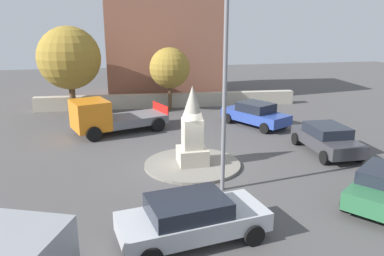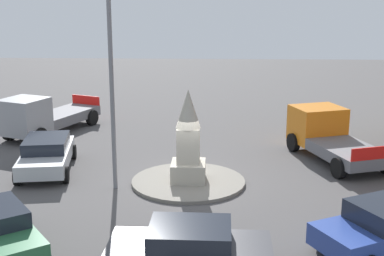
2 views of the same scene
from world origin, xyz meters
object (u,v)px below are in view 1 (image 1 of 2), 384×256
(monument, at_px, (192,130))
(car_silver_parked_left, at_px, (192,218))
(truck_orange_passing, at_px, (108,117))
(corner_building, at_px, (162,34))
(streetlamp, at_px, (225,68))
(tree_mid_cluster, at_px, (170,68))
(tree_near_wall, at_px, (69,58))
(car_dark_grey_parked_right, at_px, (327,138))
(car_blue_far_side, at_px, (255,114))

(monument, height_order, car_silver_parked_left, monument)
(truck_orange_passing, height_order, corner_building, corner_building)
(streetlamp, distance_m, tree_mid_cluster, 14.16)
(streetlamp, distance_m, tree_near_wall, 16.04)
(streetlamp, height_order, corner_building, corner_building)
(car_dark_grey_parked_right, distance_m, tree_near_wall, 17.63)
(streetlamp, bearing_deg, corner_building, 178.60)
(car_silver_parked_left, relative_size, tree_mid_cluster, 1.01)
(streetlamp, bearing_deg, car_blue_far_side, 151.46)
(car_silver_parked_left, height_order, tree_mid_cluster, tree_mid_cluster)
(car_blue_far_side, distance_m, tree_mid_cluster, 7.49)
(monument, bearing_deg, car_blue_far_side, 138.06)
(monument, xyz_separation_m, corner_building, (-17.63, 1.11, 3.61))
(car_dark_grey_parked_right, distance_m, corner_building, 18.75)
(streetlamp, relative_size, car_dark_grey_parked_right, 1.83)
(car_dark_grey_parked_right, height_order, car_silver_parked_left, car_dark_grey_parked_right)
(tree_near_wall, bearing_deg, car_silver_parked_left, 15.52)
(car_silver_parked_left, xyz_separation_m, tree_mid_cluster, (-17.23, 2.02, 2.37))
(streetlamp, distance_m, truck_orange_passing, 10.44)
(streetlamp, relative_size, tree_near_wall, 1.27)
(tree_mid_cluster, bearing_deg, corner_building, 176.69)
(car_dark_grey_parked_right, relative_size, tree_near_wall, 0.69)
(monument, bearing_deg, car_dark_grey_parked_right, 93.11)
(tree_near_wall, bearing_deg, car_blue_far_side, 62.70)
(car_dark_grey_parked_right, xyz_separation_m, car_silver_parked_left, (6.24, -8.15, -0.01))
(tree_near_wall, bearing_deg, streetlamp, 25.11)
(car_blue_far_side, bearing_deg, tree_near_wall, -117.30)
(corner_building, height_order, tree_mid_cluster, corner_building)
(streetlamp, height_order, tree_mid_cluster, streetlamp)
(car_blue_far_side, xyz_separation_m, car_dark_grey_parked_right, (5.51, 1.59, -0.02))
(tree_near_wall, bearing_deg, car_dark_grey_parked_right, 48.82)
(car_dark_grey_parked_right, bearing_deg, tree_mid_cluster, -150.85)
(truck_orange_passing, height_order, tree_near_wall, tree_near_wall)
(car_silver_parked_left, bearing_deg, corner_building, 174.20)
(streetlamp, distance_m, car_blue_far_side, 10.54)
(car_blue_far_side, relative_size, car_silver_parked_left, 1.01)
(monument, bearing_deg, streetlamp, 12.76)
(car_blue_far_side, xyz_separation_m, truck_orange_passing, (-0.17, -8.99, 0.23))
(monument, bearing_deg, car_silver_parked_left, -12.27)
(tree_near_wall, bearing_deg, truck_orange_passing, 23.33)
(car_dark_grey_parked_right, bearing_deg, streetlamp, -63.81)
(car_blue_far_side, relative_size, car_dark_grey_parked_right, 1.11)
(car_blue_far_side, bearing_deg, tree_mid_cluster, -140.39)
(monument, distance_m, truck_orange_passing, 7.13)
(truck_orange_passing, height_order, tree_mid_cluster, tree_mid_cluster)
(car_blue_far_side, distance_m, corner_building, 13.26)
(streetlamp, bearing_deg, truck_orange_passing, -153.75)
(car_dark_grey_parked_right, xyz_separation_m, corner_building, (-17.25, -5.77, 4.55))
(corner_building, bearing_deg, truck_orange_passing, -22.58)
(monument, relative_size, streetlamp, 0.46)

